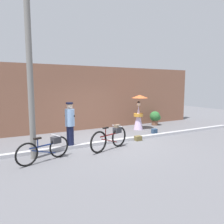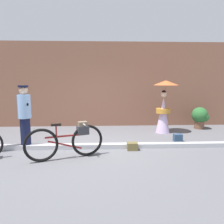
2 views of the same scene
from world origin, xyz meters
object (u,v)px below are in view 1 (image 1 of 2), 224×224
object	(u,v)px
bicycle_far_side	(46,148)
person_with_parasol	(139,112)
person_officer	(70,124)
backpack_spare	(138,138)
backpack_on_pavement	(154,131)
bicycle_near_officer	(111,137)
utility_pole	(30,82)
potted_plant_by_door	(155,117)

from	to	relation	value
bicycle_far_side	person_with_parasol	size ratio (longest dim) A/B	0.92
person_officer	person_with_parasol	size ratio (longest dim) A/B	0.93
person_with_parasol	backpack_spare	distance (m)	2.48
bicycle_far_side	person_with_parasol	world-z (taller)	person_with_parasol
person_officer	backpack_on_pavement	distance (m)	4.40
person_with_parasol	bicycle_far_side	bearing A→B (deg)	-153.57
bicycle_near_officer	bicycle_far_side	xyz separation A→B (m)	(-2.29, -0.14, -0.04)
bicycle_near_officer	person_with_parasol	world-z (taller)	person_with_parasol
backpack_spare	utility_pole	world-z (taller)	utility_pole
backpack_on_pavement	utility_pole	size ratio (longest dim) A/B	0.05
potted_plant_by_door	backpack_spare	bearing A→B (deg)	-139.80
backpack_on_pavement	person_officer	bearing A→B (deg)	-173.37
bicycle_near_officer	utility_pole	size ratio (longest dim) A/B	0.36
person_officer	utility_pole	size ratio (longest dim) A/B	0.35
person_with_parasol	potted_plant_by_door	bearing A→B (deg)	19.39
person_with_parasol	backpack_spare	xyz separation A→B (m)	(-1.34, -1.90, -0.84)
bicycle_far_side	person_with_parasol	bearing A→B (deg)	26.43
person_officer	person_with_parasol	world-z (taller)	person_with_parasol
backpack_on_pavement	bicycle_near_officer	bearing A→B (deg)	-156.81
potted_plant_by_door	bicycle_near_officer	bearing A→B (deg)	-146.20
backpack_spare	person_with_parasol	bearing A→B (deg)	54.77
person_officer	backpack_on_pavement	world-z (taller)	person_officer
bicycle_far_side	utility_pole	distance (m)	2.06
bicycle_near_officer	person_with_parasol	size ratio (longest dim) A/B	0.96
potted_plant_by_door	utility_pole	size ratio (longest dim) A/B	0.17
backpack_spare	bicycle_far_side	bearing A→B (deg)	-169.91
bicycle_near_officer	bicycle_far_side	size ratio (longest dim) A/B	1.04
bicycle_near_officer	backpack_on_pavement	size ratio (longest dim) A/B	7.18
bicycle_near_officer	backpack_on_pavement	distance (m)	3.34
person_with_parasol	person_officer	bearing A→B (deg)	-158.51
backpack_spare	utility_pole	bearing A→B (deg)	-176.09
utility_pole	bicycle_far_side	bearing A→B (deg)	-52.20
utility_pole	person_officer	bearing A→B (deg)	22.00
bicycle_far_side	backpack_on_pavement	bearing A→B (deg)	15.17
bicycle_far_side	backpack_on_pavement	size ratio (longest dim) A/B	6.88
person_officer	backpack_spare	bearing A→B (deg)	-5.28
bicycle_near_officer	utility_pole	world-z (taller)	utility_pole
bicycle_near_officer	backpack_spare	world-z (taller)	bicycle_near_officer
bicycle_near_officer	person_with_parasol	distance (m)	3.85
potted_plant_by_door	backpack_on_pavement	world-z (taller)	potted_plant_by_door
person_with_parasol	utility_pole	bearing A→B (deg)	-158.38
person_officer	potted_plant_by_door	world-z (taller)	person_officer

